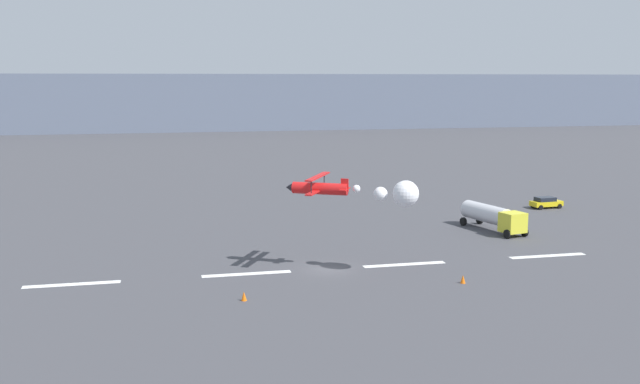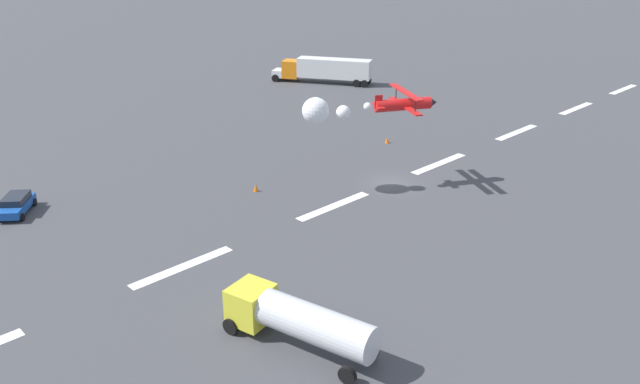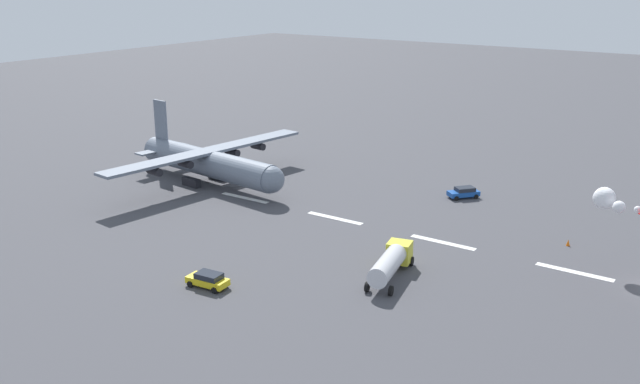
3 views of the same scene
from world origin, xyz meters
The scene contains 11 objects.
ground_plane centered at (0.00, 0.00, 0.00)m, with size 440.00×440.00×0.00m, color #424247.
runway_stripe_3 centered at (-22.37, 0.00, 0.01)m, with size 8.00×0.90×0.01m, color white.
runway_stripe_4 centered at (-7.46, 0.00, 0.01)m, with size 8.00×0.90×0.01m, color white.
runway_stripe_5 centered at (7.46, 0.00, 0.01)m, with size 8.00×0.90×0.01m, color white.
runway_stripe_6 centered at (22.37, 0.00, 0.01)m, with size 8.00×0.90×0.01m, color white.
mountain_ridge_distant centered at (0.00, 186.68, 9.52)m, with size 396.00×16.00×19.04m, color slate.
stunt_biplane_red centered at (4.10, -2.29, 7.43)m, with size 11.00×8.22×2.39m.
fuel_tanker_truck centered at (22.52, 12.20, 1.74)m, with size 4.64×9.48×2.90m.
airport_staff_sedan centered at (36.31, 24.32, 0.81)m, with size 4.40×2.35×1.52m.
traffic_cone_near centered at (-8.67, -7.84, 0.38)m, with size 0.44×0.44×0.75m, color orange.
traffic_cone_far centered at (10.19, -7.12, 0.38)m, with size 0.44×0.44×0.75m, color orange.
Camera 1 is at (-15.18, -62.68, 17.24)m, focal length 40.59 mm.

